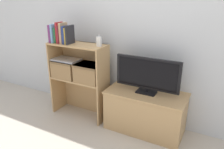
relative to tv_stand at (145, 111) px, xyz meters
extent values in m
plane|color=#BCB2A3|center=(-0.41, -0.21, -0.24)|extent=(16.00, 16.00, 0.00)
cube|color=silver|center=(-0.41, 0.25, 0.96)|extent=(10.00, 0.05, 2.40)
cube|color=tan|center=(0.00, 0.00, -0.01)|extent=(0.89, 0.43, 0.47)
cube|color=tan|center=(0.00, 0.00, 0.23)|extent=(0.91, 0.45, 0.02)
cube|color=black|center=(0.00, 0.00, 0.25)|extent=(0.22, 0.14, 0.02)
cylinder|color=black|center=(0.00, 0.00, 0.28)|extent=(0.04, 0.04, 0.04)
cube|color=black|center=(0.00, 0.00, 0.47)|extent=(0.73, 0.03, 0.35)
cube|color=black|center=(0.00, -0.02, 0.47)|extent=(0.67, 0.00, 0.31)
cube|color=tan|center=(-1.25, -0.06, 0.02)|extent=(0.02, 0.30, 0.52)
cube|color=tan|center=(-0.53, -0.06, 0.02)|extent=(0.02, 0.30, 0.52)
cube|color=tan|center=(-0.89, 0.08, 0.02)|extent=(0.70, 0.02, 0.52)
cube|color=tan|center=(-0.89, -0.06, 0.27)|extent=(0.70, 0.30, 0.02)
cube|color=tan|center=(-1.25, -0.06, 0.50)|extent=(0.02, 0.30, 0.45)
cube|color=tan|center=(-0.53, -0.06, 0.50)|extent=(0.02, 0.30, 0.45)
cube|color=tan|center=(-0.89, 0.08, 0.50)|extent=(0.70, 0.02, 0.45)
cube|color=tan|center=(-0.89, -0.06, 0.71)|extent=(0.70, 0.30, 0.02)
cube|color=#6B2D66|center=(-1.21, -0.11, 0.83)|extent=(0.03, 0.15, 0.22)
cube|color=#709ECC|center=(-1.17, -0.11, 0.84)|extent=(0.02, 0.16, 0.23)
cube|color=#286638|center=(-1.14, -0.11, 0.82)|extent=(0.03, 0.12, 0.18)
cube|color=#B22328|center=(-1.11, -0.11, 0.85)|extent=(0.02, 0.12, 0.25)
cube|color=maroon|center=(-1.08, -0.11, 0.83)|extent=(0.02, 0.15, 0.21)
cube|color=tan|center=(-1.05, -0.11, 0.85)|extent=(0.03, 0.13, 0.25)
cube|color=navy|center=(-1.01, -0.11, 0.83)|extent=(0.04, 0.13, 0.21)
cube|color=gold|center=(-0.98, -0.11, 0.82)|extent=(0.02, 0.13, 0.20)
cube|color=#232328|center=(-0.95, -0.11, 0.84)|extent=(0.02, 0.15, 0.22)
cube|color=white|center=(-0.58, -0.06, 0.78)|extent=(0.05, 0.04, 0.11)
cylinder|color=silver|center=(-0.58, -0.06, 0.85)|extent=(0.01, 0.01, 0.03)
cube|color=#937047|center=(-1.06, -0.08, 0.39)|extent=(0.32, 0.26, 0.22)
cube|color=brown|center=(-1.06, -0.08, 0.48)|extent=(0.33, 0.27, 0.02)
cube|color=#937047|center=(-0.71, -0.08, 0.39)|extent=(0.32, 0.26, 0.22)
cube|color=brown|center=(-0.71, -0.08, 0.48)|extent=(0.33, 0.27, 0.02)
cube|color=#BCBCC1|center=(-1.06, -0.08, 0.50)|extent=(0.35, 0.22, 0.02)
cylinder|color=#99999E|center=(-1.06, -0.08, 0.52)|extent=(0.02, 0.02, 0.00)
camera|label=1|loc=(0.71, -2.16, 1.30)|focal=35.00mm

